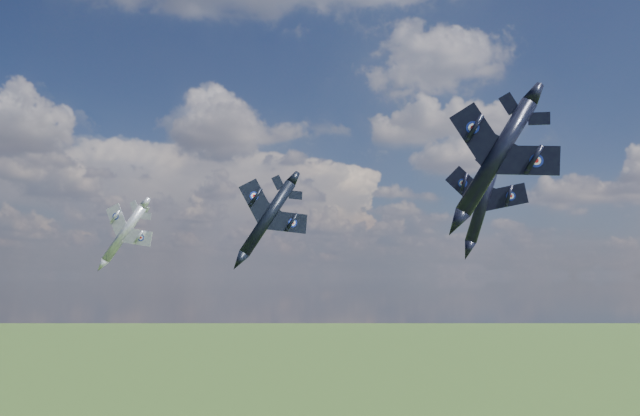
# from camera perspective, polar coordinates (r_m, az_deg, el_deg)

# --- Properties ---
(jet_lead_navy) EXTENTS (13.38, 15.59, 7.42)m
(jet_lead_navy) POSITION_cam_1_polar(r_m,az_deg,el_deg) (69.28, -4.81, -0.91)
(jet_lead_navy) COLOR black
(jet_right_navy) EXTENTS (11.58, 14.22, 6.94)m
(jet_right_navy) POSITION_cam_1_polar(r_m,az_deg,el_deg) (46.25, 15.81, 4.48)
(jet_right_navy) COLOR black
(jet_high_navy) EXTENTS (15.26, 18.07, 6.53)m
(jet_high_navy) POSITION_cam_1_polar(r_m,az_deg,el_deg) (82.76, 14.72, 0.75)
(jet_high_navy) COLOR black
(jet_left_silver) EXTENTS (11.30, 14.39, 7.71)m
(jet_left_silver) POSITION_cam_1_polar(r_m,az_deg,el_deg) (92.62, -17.47, -2.23)
(jet_left_silver) COLOR gray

